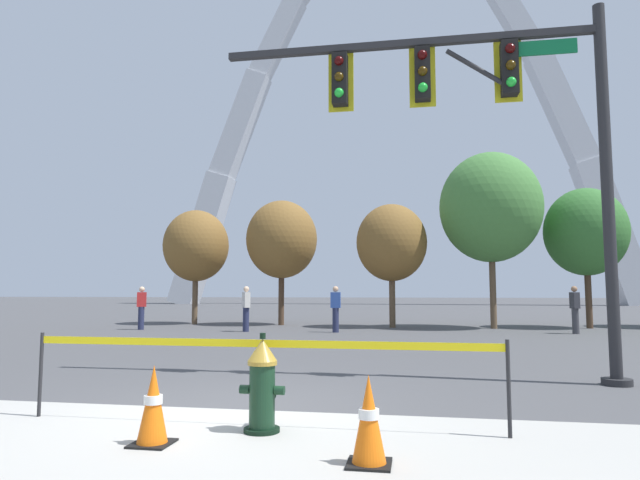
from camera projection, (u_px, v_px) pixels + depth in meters
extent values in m
plane|color=#474749|center=(232.00, 410.00, 6.54)|extent=(240.00, 240.00, 0.00)
cylinder|color=black|center=(262.00, 430.00, 5.48)|extent=(0.36, 0.36, 0.05)
cylinder|color=#14331E|center=(262.00, 396.00, 5.51)|extent=(0.26, 0.26, 0.62)
cylinder|color=#A8842D|center=(262.00, 363.00, 5.54)|extent=(0.30, 0.30, 0.04)
cone|color=#A8842D|center=(263.00, 350.00, 5.55)|extent=(0.30, 0.30, 0.22)
cylinder|color=black|center=(263.00, 336.00, 5.56)|extent=(0.06, 0.06, 0.06)
cylinder|color=#14331E|center=(245.00, 389.00, 5.54)|extent=(0.10, 0.09, 0.09)
cylinder|color=#14331E|center=(280.00, 390.00, 5.48)|extent=(0.10, 0.09, 0.09)
cylinder|color=#14331E|center=(267.00, 396.00, 5.70)|extent=(0.13, 0.14, 0.13)
cylinder|color=black|center=(269.00, 394.00, 5.78)|extent=(0.15, 0.03, 0.15)
cylinder|color=#232326|center=(41.00, 375.00, 6.20)|extent=(0.04, 0.04, 0.94)
cylinder|color=#232326|center=(509.00, 389.00, 5.29)|extent=(0.04, 0.04, 0.94)
cube|color=yellow|center=(257.00, 343.00, 5.78)|extent=(5.08, 0.04, 0.08)
cube|color=black|center=(369.00, 464.00, 4.43)|extent=(0.36, 0.36, 0.03)
cone|color=orange|center=(369.00, 418.00, 4.47)|extent=(0.28, 0.28, 0.70)
cylinder|color=white|center=(369.00, 414.00, 4.47)|extent=(0.17, 0.17, 0.08)
cube|color=black|center=(152.00, 444.00, 5.02)|extent=(0.36, 0.36, 0.03)
cone|color=orange|center=(153.00, 403.00, 5.05)|extent=(0.28, 0.28, 0.70)
cylinder|color=white|center=(153.00, 399.00, 5.06)|extent=(0.17, 0.17, 0.08)
cylinder|color=#232326|center=(607.00, 189.00, 8.53)|extent=(0.18, 0.18, 6.00)
cylinder|color=#232326|center=(617.00, 382.00, 8.25)|extent=(0.44, 0.44, 0.10)
cube|color=#232326|center=(404.00, 44.00, 9.30)|extent=(6.20, 0.12, 0.12)
cylinder|color=#232326|center=(480.00, 70.00, 9.04)|extent=(1.11, 0.08, 0.81)
cube|color=black|center=(509.00, 68.00, 8.96)|extent=(0.26, 0.24, 0.90)
cube|color=gold|center=(508.00, 72.00, 9.10)|extent=(0.44, 0.03, 1.04)
sphere|color=#360606|center=(510.00, 48.00, 8.86)|extent=(0.16, 0.16, 0.16)
sphere|color=#392706|center=(511.00, 65.00, 8.83)|extent=(0.16, 0.16, 0.16)
sphere|color=green|center=(511.00, 82.00, 8.81)|extent=(0.16, 0.16, 0.16)
cube|color=black|center=(422.00, 74.00, 9.20)|extent=(0.26, 0.24, 0.90)
cube|color=gold|center=(422.00, 77.00, 9.34)|extent=(0.44, 0.03, 1.04)
sphere|color=#360606|center=(422.00, 55.00, 9.10)|extent=(0.16, 0.16, 0.16)
sphere|color=#392706|center=(423.00, 71.00, 9.07)|extent=(0.16, 0.16, 0.16)
sphere|color=green|center=(423.00, 87.00, 9.05)|extent=(0.16, 0.16, 0.16)
cube|color=black|center=(340.00, 80.00, 9.44)|extent=(0.26, 0.24, 0.90)
cube|color=gold|center=(341.00, 83.00, 9.58)|extent=(0.44, 0.03, 1.04)
sphere|color=#360606|center=(339.00, 61.00, 9.34)|extent=(0.16, 0.16, 0.16)
sphere|color=#392706|center=(339.00, 77.00, 9.31)|extent=(0.16, 0.16, 0.16)
sphere|color=green|center=(339.00, 93.00, 9.28)|extent=(0.16, 0.16, 0.16)
cube|color=#0F6638|center=(548.00, 47.00, 8.87)|extent=(0.90, 0.04, 0.24)
cube|color=silver|center=(202.00, 240.00, 62.62)|extent=(7.06, 2.78, 15.47)
cube|color=silver|center=(240.00, 126.00, 63.10)|extent=(6.73, 2.49, 12.62)
cube|color=silver|center=(278.00, 38.00, 63.31)|extent=(6.37, 2.20, 9.81)
cube|color=silver|center=(514.00, 19.00, 58.83)|extent=(6.37, 2.20, 9.81)
cube|color=silver|center=(561.00, 109.00, 57.13)|extent=(6.73, 2.49, 12.62)
cube|color=silver|center=(612.00, 233.00, 55.16)|extent=(7.06, 2.78, 15.47)
cylinder|color=brown|center=(195.00, 299.00, 23.75)|extent=(0.24, 0.24, 2.13)
ellipsoid|color=brown|center=(196.00, 246.00, 23.97)|extent=(2.84, 2.84, 3.12)
cylinder|color=#473323|center=(281.00, 298.00, 23.11)|extent=(0.24, 0.24, 2.26)
ellipsoid|color=brown|center=(282.00, 239.00, 23.34)|extent=(3.02, 3.02, 3.32)
cylinder|color=brown|center=(392.00, 301.00, 21.48)|extent=(0.24, 0.24, 2.09)
ellipsoid|color=brown|center=(392.00, 243.00, 21.70)|extent=(2.78, 2.78, 3.06)
cylinder|color=brown|center=(493.00, 290.00, 20.91)|extent=(0.24, 0.24, 2.91)
ellipsoid|color=#427A38|center=(490.00, 207.00, 21.21)|extent=(3.88, 3.88, 4.27)
cylinder|color=#473323|center=(589.00, 298.00, 21.04)|extent=(0.24, 0.24, 2.33)
ellipsoid|color=#336B2D|center=(586.00, 232.00, 21.28)|extent=(3.10, 3.10, 3.41)
cylinder|color=#38383D|center=(576.00, 321.00, 18.26)|extent=(0.22, 0.22, 0.84)
cube|color=#333338|center=(575.00, 300.00, 18.32)|extent=(0.27, 0.38, 0.54)
sphere|color=#936B4C|center=(574.00, 289.00, 18.36)|extent=(0.20, 0.20, 0.20)
cylinder|color=#232847|center=(141.00, 318.00, 20.25)|extent=(0.22, 0.22, 0.84)
cube|color=#B22323|center=(142.00, 299.00, 20.31)|extent=(0.39, 0.34, 0.54)
sphere|color=beige|center=(142.00, 289.00, 20.35)|extent=(0.20, 0.20, 0.20)
cylinder|color=#232847|center=(246.00, 320.00, 19.25)|extent=(0.22, 0.22, 0.84)
cube|color=beige|center=(246.00, 300.00, 19.31)|extent=(0.36, 0.39, 0.54)
sphere|color=beige|center=(246.00, 289.00, 19.35)|extent=(0.20, 0.20, 0.20)
cylinder|color=#232847|center=(336.00, 320.00, 18.91)|extent=(0.22, 0.22, 0.84)
cube|color=#2D4C99|center=(336.00, 300.00, 18.97)|extent=(0.35, 0.22, 0.54)
sphere|color=tan|center=(336.00, 289.00, 19.01)|extent=(0.20, 0.20, 0.20)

